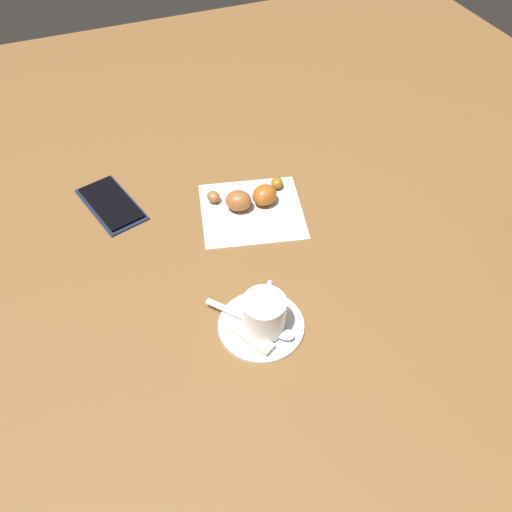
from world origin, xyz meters
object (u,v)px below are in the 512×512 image
object	(u,v)px
napkin	(252,211)
saucer	(261,325)
cell_phone	(111,204)
espresso_cup	(264,313)
croissant	(251,197)
teaspoon	(263,325)
sugar_packet	(252,338)

from	to	relation	value
napkin	saucer	bearing A→B (deg)	-18.27
cell_phone	saucer	bearing A→B (deg)	23.70
saucer	espresso_cup	world-z (taller)	espresso_cup
croissant	napkin	bearing A→B (deg)	-15.42
saucer	teaspoon	bearing A→B (deg)	1.24
saucer	cell_phone	distance (m)	0.36
saucer	croissant	world-z (taller)	croissant
napkin	cell_phone	distance (m)	0.24
cell_phone	croissant	bearing A→B (deg)	68.36
teaspoon	croissant	xyz separation A→B (m)	(-0.25, 0.08, 0.01)
teaspoon	sugar_packet	world-z (taller)	teaspoon
espresso_cup	sugar_packet	bearing A→B (deg)	-56.30
teaspoon	napkin	size ratio (longest dim) A/B	0.67
saucer	espresso_cup	distance (m)	0.03
espresso_cup	cell_phone	distance (m)	0.37
saucer	napkin	size ratio (longest dim) A/B	0.71
espresso_cup	napkin	distance (m)	0.25
napkin	croissant	xyz separation A→B (m)	(-0.02, 0.00, 0.02)
espresso_cup	cell_phone	xyz separation A→B (m)	(-0.34, -0.15, -0.03)
espresso_cup	teaspoon	bearing A→B (deg)	-46.65
espresso_cup	napkin	world-z (taller)	espresso_cup
napkin	teaspoon	bearing A→B (deg)	-17.74
saucer	croissant	size ratio (longest dim) A/B	0.84
croissant	cell_phone	bearing A→B (deg)	-111.64
saucer	napkin	xyz separation A→B (m)	(-0.23, 0.07, -0.00)
sugar_packet	croissant	xyz separation A→B (m)	(-0.26, 0.10, 0.01)
espresso_cup	napkin	xyz separation A→B (m)	(-0.23, 0.07, -0.03)
sugar_packet	napkin	xyz separation A→B (m)	(-0.25, 0.10, -0.01)
saucer	napkin	bearing A→B (deg)	161.73
teaspoon	napkin	distance (m)	0.25
espresso_cup	croissant	bearing A→B (deg)	162.71
saucer	napkin	world-z (taller)	saucer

